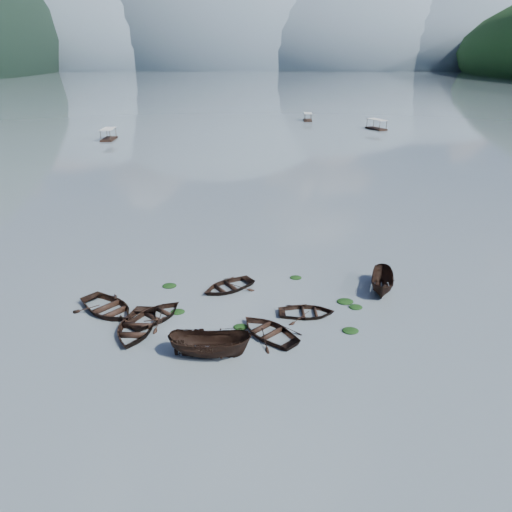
{
  "coord_description": "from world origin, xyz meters",
  "views": [
    {
      "loc": [
        -0.4,
        -20.46,
        16.07
      ],
      "look_at": [
        0.0,
        12.0,
        2.0
      ],
      "focal_mm": 32.0,
      "sensor_mm": 36.0,
      "label": 1
    }
  ],
  "objects_px": {
    "pontoon_left": "(109,140)",
    "pontoon_centre": "(308,121)",
    "rowboat_0": "(136,331)",
    "rowboat_3": "(269,334)"
  },
  "relations": [
    {
      "from": "pontoon_centre",
      "to": "rowboat_3",
      "type": "bearing_deg",
      "value": -94.72
    },
    {
      "from": "rowboat_3",
      "to": "pontoon_centre",
      "type": "xyz_separation_m",
      "value": [
        15.15,
        108.43,
        0.0
      ]
    },
    {
      "from": "rowboat_0",
      "to": "pontoon_centre",
      "type": "distance_m",
      "value": 110.46
    },
    {
      "from": "pontoon_left",
      "to": "rowboat_0",
      "type": "bearing_deg",
      "value": -75.22
    },
    {
      "from": "rowboat_3",
      "to": "pontoon_left",
      "type": "bearing_deg",
      "value": -109.61
    },
    {
      "from": "pontoon_left",
      "to": "pontoon_centre",
      "type": "xyz_separation_m",
      "value": [
        46.72,
        32.42,
        0.0
      ]
    },
    {
      "from": "pontoon_left",
      "to": "pontoon_centre",
      "type": "height_order",
      "value": "pontoon_left"
    },
    {
      "from": "rowboat_3",
      "to": "pontoon_centre",
      "type": "distance_m",
      "value": 109.48
    },
    {
      "from": "pontoon_left",
      "to": "pontoon_centre",
      "type": "relative_size",
      "value": 1.12
    },
    {
      "from": "rowboat_0",
      "to": "pontoon_left",
      "type": "height_order",
      "value": "pontoon_left"
    }
  ]
}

